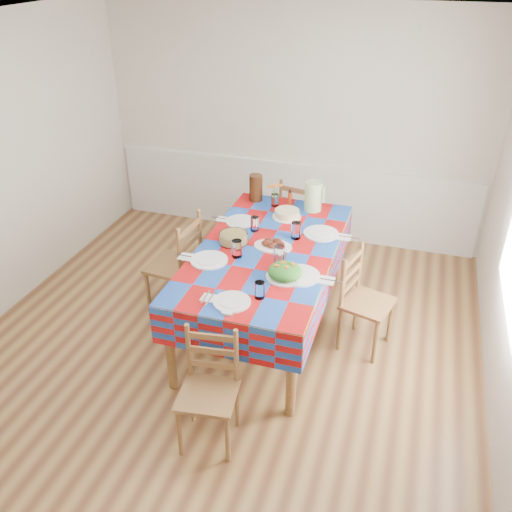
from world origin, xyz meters
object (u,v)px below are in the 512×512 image
Objects in this scene: chair_far at (300,219)px; chair_right at (363,302)px; tea_pitcher at (256,188)px; meat_platter at (273,244)px; chair_near at (209,391)px; chair_left at (178,266)px; green_pitcher at (313,196)px; dining_table at (266,258)px.

chair_right is at bearing 135.55° from chair_far.
tea_pitcher reaches higher than chair_right.
meat_platter is 0.37× the size of chair_near.
chair_near is at bearing 163.18° from chair_right.
meat_platter is 0.35× the size of chair_far.
tea_pitcher is 0.28× the size of chair_far.
chair_left is (-0.92, -0.04, -0.37)m from meat_platter.
green_pitcher reaches higher than meat_platter.
meat_platter is 0.88m from green_pitcher.
tea_pitcher is at bearing 60.70° from chair_far.
tea_pitcher is (-0.40, 0.95, 0.24)m from dining_table.
dining_table is 0.96m from green_pitcher.
chair_right reaches higher than dining_table.
chair_far is at bearing 82.67° from chair_near.
dining_table is 0.91m from chair_left.
chair_right is (0.88, 0.01, -0.29)m from dining_table.
chair_right is (0.89, -1.38, -0.02)m from chair_far.
green_pitcher is at bearing -5.23° from tea_pitcher.
green_pitcher reaches higher than tea_pitcher.
meat_platter is at bearing 97.64° from chair_left.
chair_near is 0.97× the size of chair_right.
meat_platter is 0.36× the size of chair_right.
chair_near is 0.93× the size of chair_far.
tea_pitcher is (-0.61, 0.06, -0.01)m from green_pitcher.
chair_far is at bearing 90.41° from dining_table.
meat_platter is at bearing 80.53° from chair_near.
chair_far is (-0.22, 0.49, -0.52)m from green_pitcher.
chair_right is at bearing 0.75° from dining_table.
tea_pitcher reaches higher than chair_near.
chair_left is at bearing 114.73° from chair_near.
chair_near is at bearing 102.68° from chair_far.
chair_right is (0.89, 1.40, 0.01)m from chair_near.
chair_right is (1.76, 0.02, -0.05)m from chair_left.
chair_far is 0.94× the size of chair_left.
dining_table is 2.41× the size of chair_near.
tea_pitcher is at bearing 69.25° from chair_right.
chair_left is (-0.87, -1.39, 0.03)m from chair_far.
meat_platter is (0.05, 0.04, 0.12)m from dining_table.
dining_table is 1.42m from chair_far.
meat_platter is 0.33× the size of chair_left.
chair_left reaches higher than chair_right.
chair_far is 1.04× the size of chair_right.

